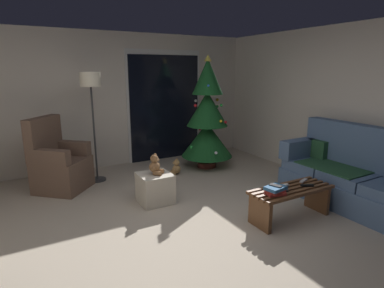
# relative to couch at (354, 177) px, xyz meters

# --- Properties ---
(ground_plane) EXTENTS (7.00, 7.00, 0.00)m
(ground_plane) POSITION_rel_couch_xyz_m (-2.32, 0.40, -0.40)
(ground_plane) COLOR #B2A38E
(wall_back) EXTENTS (5.72, 0.12, 2.50)m
(wall_back) POSITION_rel_couch_xyz_m (-2.32, 3.46, 0.85)
(wall_back) COLOR beige
(wall_back) RESTS_ON ground
(wall_right) EXTENTS (0.12, 6.00, 2.50)m
(wall_right) POSITION_rel_couch_xyz_m (0.54, 0.40, 0.85)
(wall_right) COLOR beige
(wall_right) RESTS_ON ground
(patio_door_frame) EXTENTS (1.60, 0.02, 2.20)m
(patio_door_frame) POSITION_rel_couch_xyz_m (-1.28, 3.39, 0.70)
(patio_door_frame) COLOR silver
(patio_door_frame) RESTS_ON ground
(patio_door_glass) EXTENTS (1.50, 0.02, 2.10)m
(patio_door_glass) POSITION_rel_couch_xyz_m (-1.28, 3.37, 0.65)
(patio_door_glass) COLOR black
(patio_door_glass) RESTS_ON ground
(couch) EXTENTS (0.80, 1.95, 1.08)m
(couch) POSITION_rel_couch_xyz_m (0.00, 0.00, 0.00)
(couch) COLOR slate
(couch) RESTS_ON ground
(coffee_table) EXTENTS (1.10, 0.40, 0.41)m
(coffee_table) POSITION_rel_couch_xyz_m (-1.08, 0.09, -0.13)
(coffee_table) COLOR brown
(coffee_table) RESTS_ON ground
(remote_silver) EXTENTS (0.16, 0.09, 0.02)m
(remote_silver) POSITION_rel_couch_xyz_m (-0.76, 0.19, 0.02)
(remote_silver) COLOR #ADADB2
(remote_silver) RESTS_ON coffee_table
(remote_black) EXTENTS (0.16, 0.11, 0.02)m
(remote_black) POSITION_rel_couch_xyz_m (-0.86, 0.04, 0.02)
(remote_black) COLOR black
(remote_black) RESTS_ON coffee_table
(remote_white) EXTENTS (0.16, 0.06, 0.02)m
(remote_white) POSITION_rel_couch_xyz_m (-1.13, 0.19, 0.02)
(remote_white) COLOR silver
(remote_white) RESTS_ON coffee_table
(remote_graphite) EXTENTS (0.13, 0.15, 0.02)m
(remote_graphite) POSITION_rel_couch_xyz_m (-1.18, 0.09, 0.02)
(remote_graphite) COLOR #333338
(remote_graphite) RESTS_ON coffee_table
(book_stack) EXTENTS (0.26, 0.21, 0.10)m
(book_stack) POSITION_rel_couch_xyz_m (-1.40, 0.04, 0.06)
(book_stack) COLOR #A32D28
(book_stack) RESTS_ON coffee_table
(cell_phone) EXTENTS (0.12, 0.16, 0.01)m
(cell_phone) POSITION_rel_couch_xyz_m (-1.38, 0.05, 0.11)
(cell_phone) COLOR black
(cell_phone) RESTS_ON book_stack
(christmas_tree) EXTENTS (0.96, 0.96, 2.08)m
(christmas_tree) POSITION_rel_couch_xyz_m (-0.86, 2.43, 0.52)
(christmas_tree) COLOR #4C1E19
(christmas_tree) RESTS_ON ground
(armchair) EXTENTS (0.97, 0.97, 1.13)m
(armchair) POSITION_rel_couch_xyz_m (-3.45, 2.55, 0.00)
(armchair) COLOR brown
(armchair) RESTS_ON ground
(floor_lamp) EXTENTS (0.32, 0.32, 1.78)m
(floor_lamp) POSITION_rel_couch_xyz_m (-2.86, 2.68, 1.11)
(floor_lamp) COLOR #2D2D30
(floor_lamp) RESTS_ON ground
(ottoman) EXTENTS (0.44, 0.44, 0.42)m
(ottoman) POSITION_rel_couch_xyz_m (-2.36, 1.38, -0.19)
(ottoman) COLOR beige
(ottoman) RESTS_ON ground
(teddy_bear_chestnut) EXTENTS (0.21, 0.21, 0.29)m
(teddy_bear_chestnut) POSITION_rel_couch_xyz_m (-2.35, 1.37, 0.14)
(teddy_bear_chestnut) COLOR brown
(teddy_bear_chestnut) RESTS_ON ottoman
(teddy_bear_honey_by_tree) EXTENTS (0.22, 0.21, 0.29)m
(teddy_bear_honey_by_tree) POSITION_rel_couch_xyz_m (-1.57, 2.31, -0.28)
(teddy_bear_honey_by_tree) COLOR tan
(teddy_bear_honey_by_tree) RESTS_ON ground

